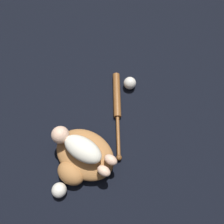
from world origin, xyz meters
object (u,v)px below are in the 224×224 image
(baseball_glove, at_px, (83,157))
(baseball, at_px, (130,83))
(baseball_spare, at_px, (59,190))
(baseball_bat, at_px, (117,103))
(baby_figure, at_px, (80,147))

(baseball_glove, relative_size, baseball, 5.11)
(baseball_glove, relative_size, baseball_spare, 5.24)
(baseball_bat, height_order, baseball, baseball)
(baseball_glove, height_order, baby_figure, baby_figure)
(baseball_glove, bearing_deg, baseball_spare, 70.70)
(baseball_bat, relative_size, baseball, 6.93)
(baby_figure, relative_size, baseball_bat, 0.67)
(baseball_bat, bearing_deg, baby_figure, 73.75)
(baseball_bat, xyz_separation_m, baseball_spare, (0.16, 0.57, 0.02))
(baseball, relative_size, baseball_spare, 1.03)
(baby_figure, distance_m, baseball_bat, 0.39)
(baby_figure, bearing_deg, baseball_glove, 114.76)
(baseball_glove, bearing_deg, baseball_bat, -103.65)
(baby_figure, bearing_deg, baseball_spare, 75.60)
(baby_figure, xyz_separation_m, baseball_bat, (-0.10, -0.36, -0.13))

